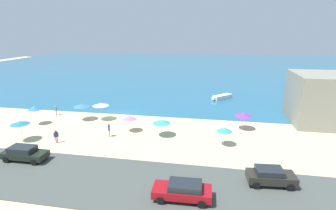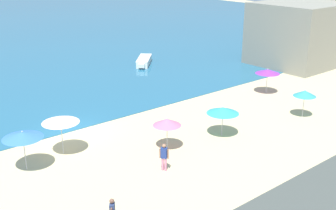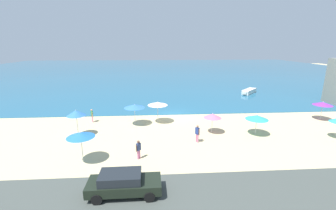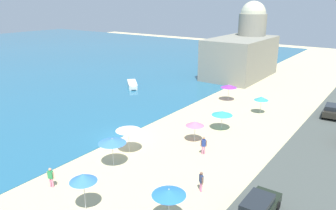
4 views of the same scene
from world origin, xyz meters
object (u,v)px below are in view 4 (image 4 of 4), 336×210
at_px(harbor_fortress, 244,51).
at_px(beach_umbrella_3, 112,141).
at_px(bather_1, 51,177).
at_px(parked_car_0, 332,110).
at_px(beach_umbrella_7, 229,86).
at_px(skiff_nearshore, 132,85).
at_px(beach_umbrella_2, 83,178).
at_px(bather_2, 201,181).
at_px(beach_umbrella_0, 169,192).
at_px(parked_car_3, 258,208).
at_px(beach_umbrella_5, 195,124).
at_px(beach_umbrella_4, 222,113).
at_px(beach_umbrella_1, 261,98).
at_px(beach_umbrella_6, 128,129).
at_px(bather_0, 204,145).

bearing_deg(harbor_fortress, beach_umbrella_3, -172.44).
relative_size(bather_1, parked_car_0, 0.39).
xyz_separation_m(beach_umbrella_7, skiff_nearshore, (-2.35, 15.51, -1.62)).
relative_size(beach_umbrella_2, skiff_nearshore, 0.68).
bearing_deg(skiff_nearshore, bather_2, -128.99).
distance_m(beach_umbrella_2, parked_car_0, 30.73).
bearing_deg(parked_car_0, beach_umbrella_0, 170.77).
bearing_deg(beach_umbrella_7, bather_1, 177.82).
relative_size(beach_umbrella_3, bather_1, 1.55).
relative_size(beach_umbrella_3, parked_car_3, 0.56).
bearing_deg(bather_2, beach_umbrella_5, 34.33).
xyz_separation_m(beach_umbrella_2, parked_car_0, (29.09, -9.76, -1.56)).
xyz_separation_m(beach_umbrella_0, beach_umbrella_4, (15.89, 4.42, -0.39)).
xyz_separation_m(beach_umbrella_1, beach_umbrella_5, (-11.79, 2.22, -0.04)).
xyz_separation_m(beach_umbrella_6, harbor_fortress, (35.57, 4.50, 2.10)).
bearing_deg(beach_umbrella_4, bather_0, -167.67).
bearing_deg(beach_umbrella_2, beach_umbrella_3, 27.56).
relative_size(beach_umbrella_0, skiff_nearshore, 0.62).
bearing_deg(skiff_nearshore, harbor_fortress, -30.63).
height_order(bather_0, skiff_nearshore, bather_0).
bearing_deg(beach_umbrella_3, beach_umbrella_5, -20.51).
xyz_separation_m(beach_umbrella_1, skiff_nearshore, (0.19, 21.03, -1.48)).
bearing_deg(beach_umbrella_6, parked_car_3, -100.34).
bearing_deg(bather_0, beach_umbrella_4, 12.33).
xyz_separation_m(beach_umbrella_1, bather_1, (-25.06, 6.57, -1.03)).
height_order(beach_umbrella_5, bather_1, beach_umbrella_5).
distance_m(beach_umbrella_1, bather_0, 13.79).
distance_m(beach_umbrella_0, beach_umbrella_7, 27.27).
height_order(beach_umbrella_3, parked_car_0, beach_umbrella_3).
bearing_deg(beach_umbrella_4, skiff_nearshore, 68.58).
bearing_deg(beach_umbrella_2, beach_umbrella_6, 22.94).
distance_m(parked_car_0, harbor_fortress, 23.20).
distance_m(beach_umbrella_1, beach_umbrella_7, 6.08).
xyz_separation_m(bather_0, parked_car_3, (-5.94, -7.33, -0.12)).
distance_m(bather_1, harbor_fortress, 43.63).
bearing_deg(parked_car_0, bather_1, 154.16).
height_order(bather_2, skiff_nearshore, bather_2).
bearing_deg(harbor_fortress, parked_car_0, -129.48).
distance_m(beach_umbrella_5, bather_1, 14.00).
xyz_separation_m(beach_umbrella_0, harbor_fortress, (41.63, 13.29, 2.16)).
bearing_deg(beach_umbrella_4, beach_umbrella_0, -164.44).
height_order(beach_umbrella_7, skiff_nearshore, beach_umbrella_7).
bearing_deg(beach_umbrella_3, bather_1, 165.69).
height_order(beach_umbrella_5, parked_car_3, beach_umbrella_5).
bearing_deg(beach_umbrella_0, harbor_fortress, 17.71).
bearing_deg(bather_0, beach_umbrella_3, 140.09).
bearing_deg(parked_car_3, beach_umbrella_1, 20.19).
relative_size(beach_umbrella_1, bather_2, 1.41).
bearing_deg(beach_umbrella_5, beach_umbrella_2, 179.21).
distance_m(beach_umbrella_5, beach_umbrella_6, 6.61).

